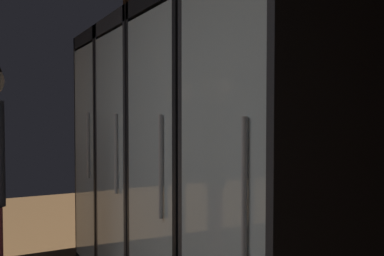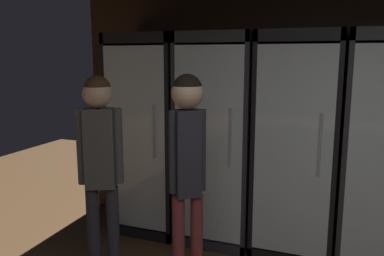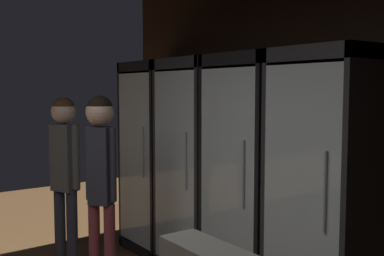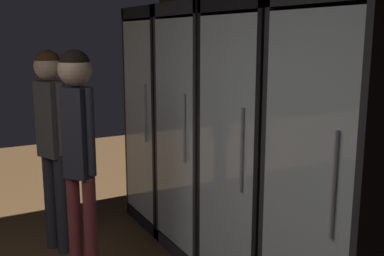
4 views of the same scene
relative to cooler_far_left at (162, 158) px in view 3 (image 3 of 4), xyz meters
name	(u,v)px [view 3 (image 3 of 4)]	position (x,y,z in m)	size (l,w,h in m)	color
wall_back	(355,133)	(2.14, 0.30, 0.42)	(6.00, 0.06, 2.80)	black
cooler_far_left	(162,158)	(0.00, 0.00, 0.00)	(0.70, 0.62, 2.00)	black
cooler_left	(203,167)	(0.73, 0.00, 0.01)	(0.70, 0.62, 2.00)	#2B2B30
cooler_center	(258,181)	(1.46, 0.00, 0.00)	(0.70, 0.62, 2.00)	black
cooler_right	(332,197)	(2.19, 0.00, 0.00)	(0.70, 0.62, 2.00)	#2B2B30
shopper_near	(101,169)	(0.84, -1.09, 0.12)	(0.22, 0.22, 1.67)	brown
shopper_far	(65,164)	(0.15, -1.13, 0.07)	(0.32, 0.23, 1.64)	#2D2D38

